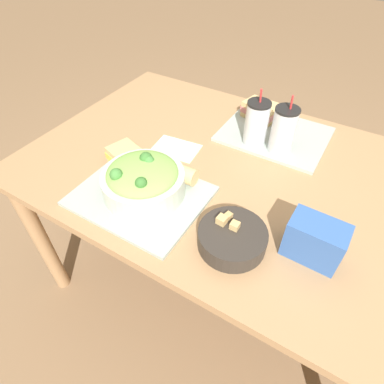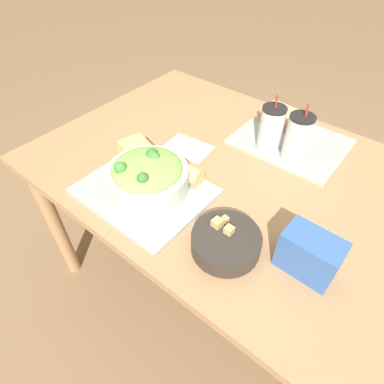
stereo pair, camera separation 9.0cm
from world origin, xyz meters
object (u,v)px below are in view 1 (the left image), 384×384
object	(u,v)px
chip_bag	(315,240)
napkin_folded	(176,148)
drink_cup_red	(283,132)
sandwich_near	(127,158)
soup_bowl	(232,237)
baguette_near	(175,170)
drink_cup_dark	(255,124)
sandwich_far	(260,111)
salad_bowl	(143,180)
baguette_far	(270,107)

from	to	relation	value
chip_bag	napkin_folded	world-z (taller)	chip_bag
drink_cup_red	napkin_folded	world-z (taller)	drink_cup_red
napkin_folded	chip_bag	bearing A→B (deg)	-20.49
sandwich_near	soup_bowl	bearing A→B (deg)	3.64
soup_bowl	napkin_folded	bearing A→B (deg)	142.01
chip_bag	napkin_folded	bearing A→B (deg)	161.00
baguette_near	drink_cup_dark	bearing A→B (deg)	-24.57
sandwich_near	sandwich_far	bearing A→B (deg)	80.30
salad_bowl	baguette_far	xyz separation A→B (m)	(0.16, 0.64, -0.02)
drink_cup_red	chip_bag	xyz separation A→B (m)	(0.22, -0.38, -0.03)
soup_bowl	drink_cup_dark	xyz separation A→B (m)	(-0.14, 0.46, 0.06)
baguette_far	soup_bowl	bearing A→B (deg)	-160.58
sandwich_far	salad_bowl	bearing A→B (deg)	-88.43
baguette_near	chip_bag	world-z (taller)	chip_bag
sandwich_near	chip_bag	size ratio (longest dim) A/B	1.04
chip_bag	sandwich_far	bearing A→B (deg)	125.54
soup_bowl	drink_cup_dark	size ratio (longest dim) A/B	0.88
salad_bowl	baguette_far	bearing A→B (deg)	76.33
sandwich_near	baguette_far	xyz separation A→B (m)	(0.28, 0.57, -0.00)
sandwich_near	baguette_near	world-z (taller)	sandwich_near
salad_bowl	drink_cup_dark	bearing A→B (deg)	67.08
napkin_folded	drink_cup_red	bearing A→B (deg)	27.58
sandwich_near	chip_bag	world-z (taller)	chip_bag
salad_bowl	soup_bowl	world-z (taller)	salad_bowl
soup_bowl	chip_bag	size ratio (longest dim) A/B	1.29
salad_bowl	drink_cup_dark	world-z (taller)	drink_cup_dark
baguette_far	napkin_folded	distance (m)	0.44
baguette_far	sandwich_near	bearing A→B (deg)	159.74
sandwich_near	chip_bag	bearing A→B (deg)	14.61
sandwich_far	baguette_far	distance (m)	0.06
soup_bowl	sandwich_far	world-z (taller)	same
sandwich_near	drink_cup_red	distance (m)	0.54
soup_bowl	baguette_near	world-z (taller)	soup_bowl
sandwich_near	baguette_far	bearing A→B (deg)	80.93
baguette_far	chip_bag	world-z (taller)	chip_bag
salad_bowl	drink_cup_red	distance (m)	0.51
soup_bowl	napkin_folded	size ratio (longest dim) A/B	1.05
salad_bowl	baguette_near	world-z (taller)	salad_bowl
drink_cup_red	baguette_far	bearing A→B (deg)	119.61
drink_cup_red	chip_bag	distance (m)	0.44
salad_bowl	soup_bowl	xyz separation A→B (m)	(0.32, -0.03, -0.03)
sandwich_near	drink_cup_dark	xyz separation A→B (m)	(0.30, 0.35, 0.04)
soup_bowl	drink_cup_red	distance (m)	0.46
sandwich_far	chip_bag	distance (m)	0.66
sandwich_far	drink_cup_red	distance (m)	0.22
sandwich_far	soup_bowl	bearing A→B (deg)	-59.34
drink_cup_dark	baguette_far	bearing A→B (deg)	95.92
soup_bowl	drink_cup_red	xyz separation A→B (m)	(-0.03, 0.46, 0.06)
baguette_near	drink_cup_red	size ratio (longest dim) A/B	0.74
baguette_far	napkin_folded	xyz separation A→B (m)	(-0.20, -0.39, -0.04)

